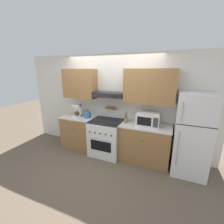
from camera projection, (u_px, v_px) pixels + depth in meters
The scene contains 10 objects.
ground_plane at pixel (102, 158), 3.78m from camera, with size 16.00×16.00×0.00m, color brown.
wall_back at pixel (113, 98), 3.90m from camera, with size 5.20×0.46×2.55m.
counter_left at pixel (80, 132), 4.26m from camera, with size 0.93×0.63×0.91m.
counter_right at pixel (145, 143), 3.58m from camera, with size 1.17×0.63×0.91m.
stove_range at pixel (107, 137), 3.89m from camera, with size 0.79×0.74×1.04m.
refrigerator at pixel (192, 135), 3.07m from camera, with size 0.67×0.72×1.72m.
tea_kettle at pixel (87, 114), 4.01m from camera, with size 0.24×0.19×0.23m.
coffee_maker at pixel (78, 110), 4.13m from camera, with size 0.20×0.20×0.33m.
microwave at pixel (148, 119), 3.42m from camera, with size 0.51×0.37×0.30m.
utensil_crock at pixel (126, 120), 3.62m from camera, with size 0.10×0.10×0.28m.
Camera 1 is at (1.49, -2.99, 2.13)m, focal length 24.00 mm.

